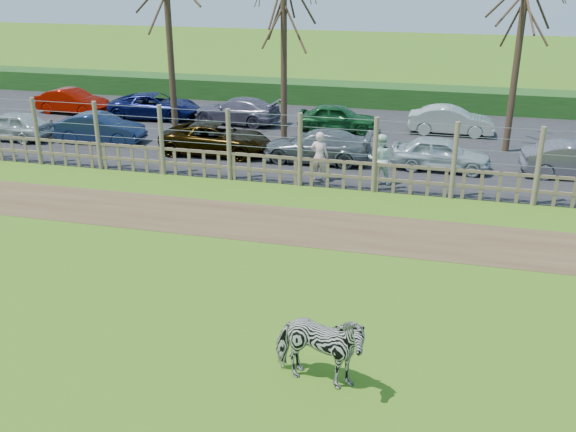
% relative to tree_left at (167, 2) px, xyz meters
% --- Properties ---
extents(ground, '(120.00, 120.00, 0.00)m').
position_rel_tree_left_xyz_m(ground, '(6.50, -12.50, -5.62)').
color(ground, olive).
rests_on(ground, ground).
extents(dirt_strip, '(34.00, 2.80, 0.01)m').
position_rel_tree_left_xyz_m(dirt_strip, '(6.50, -8.00, -5.61)').
color(dirt_strip, brown).
rests_on(dirt_strip, ground).
extents(asphalt, '(44.00, 13.00, 0.04)m').
position_rel_tree_left_xyz_m(asphalt, '(6.50, 2.00, -5.60)').
color(asphalt, '#232326').
rests_on(asphalt, ground).
extents(hedge, '(46.00, 2.00, 1.10)m').
position_rel_tree_left_xyz_m(hedge, '(6.50, 9.00, -5.07)').
color(hedge, '#1E4716').
rests_on(hedge, ground).
extents(fence, '(30.16, 0.16, 2.50)m').
position_rel_tree_left_xyz_m(fence, '(6.50, -4.50, -4.81)').
color(fence, brown).
rests_on(fence, ground).
extents(tree_left, '(4.80, 4.80, 7.88)m').
position_rel_tree_left_xyz_m(tree_left, '(0.00, 0.00, 0.00)').
color(tree_left, '#3D2B1E').
rests_on(tree_left, ground).
extents(tree_mid, '(4.80, 4.80, 6.83)m').
position_rel_tree_left_xyz_m(tree_mid, '(4.50, 1.00, -0.75)').
color(tree_mid, '#3D2B1E').
rests_on(tree_mid, ground).
extents(tree_right, '(4.80, 4.80, 7.35)m').
position_rel_tree_left_xyz_m(tree_right, '(13.50, 1.50, -0.37)').
color(tree_right, '#3D2B1E').
rests_on(tree_right, ground).
extents(zebra, '(1.88, 1.06, 1.51)m').
position_rel_tree_left_xyz_m(zebra, '(9.37, -15.13, -4.86)').
color(zebra, gray).
rests_on(zebra, ground).
extents(visitor_a, '(0.65, 0.45, 1.72)m').
position_rel_tree_left_xyz_m(visitor_a, '(7.05, -3.92, -4.71)').
color(visitor_a, beige).
rests_on(visitor_a, asphalt).
extents(visitor_b, '(0.91, 0.75, 1.72)m').
position_rel_tree_left_xyz_m(visitor_b, '(9.10, -3.74, -4.71)').
color(visitor_b, silver).
rests_on(visitor_b, asphalt).
extents(car_0, '(3.55, 1.48, 1.20)m').
position_rel_tree_left_xyz_m(car_0, '(-6.71, -1.77, -4.98)').
color(car_0, '#B3BBBA').
rests_on(car_0, asphalt).
extents(car_1, '(3.72, 1.50, 1.20)m').
position_rel_tree_left_xyz_m(car_1, '(-2.81, -1.25, -4.98)').
color(car_1, '#152343').
rests_on(car_1, asphalt).
extents(car_2, '(4.38, 2.14, 1.20)m').
position_rel_tree_left_xyz_m(car_2, '(2.44, -1.65, -4.98)').
color(car_2, black).
rests_on(car_2, asphalt).
extents(car_3, '(4.16, 1.75, 1.20)m').
position_rel_tree_left_xyz_m(car_3, '(6.50, -1.72, -4.98)').
color(car_3, slate).
rests_on(car_3, asphalt).
extents(car_4, '(3.56, 1.51, 1.20)m').
position_rel_tree_left_xyz_m(car_4, '(11.05, -1.59, -4.98)').
color(car_4, silver).
rests_on(car_4, asphalt).
extents(car_5, '(3.72, 1.53, 1.20)m').
position_rel_tree_left_xyz_m(car_5, '(15.64, -1.31, -4.98)').
color(car_5, '#5D5965').
rests_on(car_5, asphalt).
extents(car_7, '(3.74, 1.60, 1.20)m').
position_rel_tree_left_xyz_m(car_7, '(-6.97, 3.35, -4.98)').
color(car_7, '#8F0C00').
rests_on(car_7, asphalt).
extents(car_8, '(4.50, 2.43, 1.20)m').
position_rel_tree_left_xyz_m(car_8, '(-2.53, 3.37, -4.98)').
color(car_8, '#0C1146').
rests_on(car_8, asphalt).
extents(car_9, '(4.30, 2.14, 1.20)m').
position_rel_tree_left_xyz_m(car_9, '(1.60, 3.35, -4.98)').
color(car_9, slate).
rests_on(car_9, asphalt).
extents(car_10, '(3.59, 1.60, 1.20)m').
position_rel_tree_left_xyz_m(car_10, '(6.42, 3.10, -4.98)').
color(car_10, '#185624').
rests_on(car_10, asphalt).
extents(car_11, '(3.65, 1.28, 1.20)m').
position_rel_tree_left_xyz_m(car_11, '(11.30, 3.80, -4.98)').
color(car_11, beige).
rests_on(car_11, asphalt).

